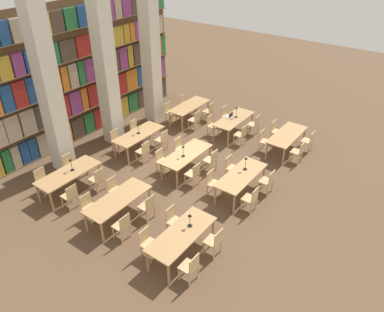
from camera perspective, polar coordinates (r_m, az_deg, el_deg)
ground_plane at (r=13.97m, az=-0.78°, el=-2.12°), size 40.00×40.00×0.00m
bookshelf_bank at (r=16.15m, az=-16.16°, el=11.91°), size 10.18×0.35×5.50m
pillar_left at (r=13.61m, az=-20.92°, el=9.06°), size 0.62×0.62×6.00m
pillar_center at (r=15.02m, az=-12.95°, el=12.43°), size 0.62×0.62×6.00m
pillar_right at (r=16.71m, az=-6.32°, el=15.00°), size 0.62×0.62×6.00m
reading_table_0 at (r=10.28m, az=-1.58°, el=-12.03°), size 2.17×0.87×0.77m
chair_0 at (r=9.81m, az=-0.27°, el=-16.52°), size 0.42×0.40×0.89m
chair_1 at (r=10.46m, az=-6.75°, el=-12.93°), size 0.42×0.40×0.89m
chair_2 at (r=10.45m, az=3.46°, el=-12.81°), size 0.42×0.40×0.89m
chair_3 at (r=11.06m, az=-2.84°, el=-9.71°), size 0.42×0.40×0.89m
desk_lamp_0 at (r=10.25m, az=-0.33°, el=-9.45°), size 0.14×0.14×0.42m
reading_table_1 at (r=12.52m, az=7.48°, el=-3.12°), size 2.17×0.87×0.77m
chair_4 at (r=11.96m, az=8.99°, el=-6.40°), size 0.42×0.40×0.89m
chair_5 at (r=12.51m, az=3.22°, el=-4.05°), size 0.42×0.40×0.89m
chair_6 at (r=12.82m, az=11.48°, el=-3.74°), size 0.42×0.40×0.89m
chair_7 at (r=13.33m, az=5.99°, el=-1.66°), size 0.42×0.40×0.89m
desk_lamp_1 at (r=12.56m, az=8.21°, el=-0.79°), size 0.14×0.14×0.49m
reading_table_2 at (r=15.22m, az=14.27°, el=2.96°), size 2.17×0.87×0.77m
chair_8 at (r=14.70m, az=15.90°, el=0.66°), size 0.42×0.40×0.89m
chair_9 at (r=15.15m, az=10.94°, el=2.35°), size 0.42×0.40×0.89m
chair_10 at (r=15.56m, az=17.35°, el=2.25°), size 0.42×0.40×0.89m
chair_11 at (r=15.98m, az=12.61°, el=3.80°), size 0.42×0.40×0.89m
reading_table_3 at (r=11.62m, az=-11.20°, el=-6.69°), size 2.17×0.87×0.77m
chair_12 at (r=11.05m, az=-10.55°, el=-10.37°), size 0.42×0.40×0.89m
chair_13 at (r=11.93m, az=-15.42°, el=-7.41°), size 0.42×0.40×0.89m
chair_14 at (r=11.60m, az=-6.78°, el=-7.59°), size 0.42×0.40×0.89m
chair_15 at (r=12.44m, az=-11.69°, el=-4.99°), size 0.42×0.40×0.89m
reading_table_4 at (r=13.52m, az=-0.86°, el=0.10°), size 2.17×0.87×0.77m
chair_16 at (r=12.91m, az=0.24°, el=-2.70°), size 0.42×0.40×0.89m
chair_17 at (r=13.66m, az=-4.62°, el=-0.66°), size 0.42×0.40×0.89m
chair_18 at (r=13.67m, az=2.96°, el=-0.58°), size 0.42×0.40×0.89m
chair_19 at (r=14.38m, az=-1.80°, el=1.25°), size 0.42×0.40×0.89m
desk_lamp_2 at (r=13.16m, az=-1.35°, el=1.06°), size 0.14×0.14×0.44m
reading_table_5 at (r=16.11m, az=6.40°, el=5.48°), size 2.17×0.87×0.77m
chair_20 at (r=15.44m, az=7.50°, el=3.29°), size 0.42×0.40×0.89m
chair_21 at (r=16.08m, az=3.07°, el=4.77°), size 0.42×0.40×0.89m
chair_22 at (r=16.33m, az=9.48°, el=4.80°), size 0.42×0.40×0.89m
chair_23 at (r=16.94m, az=5.20°, el=6.16°), size 0.42×0.40×0.89m
desk_lamp_3 at (r=16.03m, az=6.79°, el=6.93°), size 0.14×0.14×0.48m
laptop at (r=16.17m, az=5.70°, el=6.10°), size 0.32×0.22×0.21m
reading_table_6 at (r=13.17m, az=-18.28°, el=-2.69°), size 2.17×0.87×0.77m
chair_24 at (r=12.55m, az=-18.07°, el=-5.73°), size 0.42×0.40×0.89m
chair_25 at (r=13.58m, az=-21.77°, el=-3.38°), size 0.42×0.40×0.89m
chair_26 at (r=13.06m, az=-14.21°, el=-3.37°), size 0.42×0.40×0.89m
chair_27 at (r=14.06m, az=-18.06°, el=-1.29°), size 0.42×0.40×0.89m
desk_lamp_4 at (r=13.04m, az=-17.97°, el=-0.96°), size 0.14×0.14×0.46m
reading_table_7 at (r=14.96m, az=-8.11°, el=3.14°), size 2.17×0.87×0.77m
chair_28 at (r=14.30m, az=-7.40°, el=0.78°), size 0.42×0.40×0.89m
chair_29 at (r=15.21m, az=-11.37°, el=2.43°), size 0.42×0.40×0.89m
chair_30 at (r=14.99m, az=-4.57°, el=2.53°), size 0.42×0.40×0.89m
chair_31 at (r=15.86m, az=-8.54°, el=4.02°), size 0.42×0.40×0.89m
desk_lamp_5 at (r=14.80m, az=-8.25°, el=4.50°), size 0.14×0.14×0.46m
reading_table_8 at (r=17.21m, az=-0.39°, el=7.48°), size 2.17×0.87×0.77m
chair_32 at (r=16.51m, az=0.47°, el=5.57°), size 0.42×0.40×0.89m
chair_33 at (r=17.30m, az=-3.41°, el=6.82°), size 0.42×0.40×0.89m
chair_34 at (r=17.32m, az=2.61°, el=6.87°), size 0.42×0.40×0.89m
chair_35 at (r=18.08m, az=-1.19°, el=8.02°), size 0.42×0.40×0.89m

